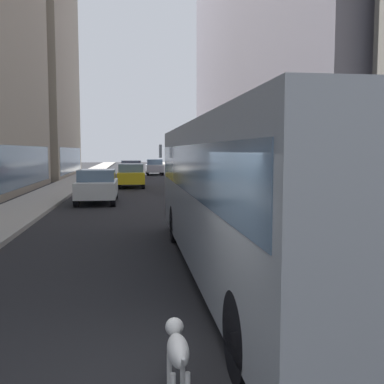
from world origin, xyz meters
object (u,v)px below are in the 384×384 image
Objects in this scene: transit_bus at (249,188)px; car_grey_wagon at (199,179)px; car_yellow_taxi at (131,175)px; dalmatian_dog at (177,349)px; car_red_coupe at (131,169)px; car_white_van at (97,186)px; car_silver_sedan at (154,167)px.

transit_bus is 2.47× the size of car_grey_wagon.
car_yellow_taxi is 4.20× the size of dalmatian_dog.
car_yellow_taxi is 0.92× the size of car_red_coupe.
car_white_van and car_silver_sedan have the same top height.
car_silver_sedan is (4.00, 25.43, -0.00)m from car_white_van.
car_silver_sedan is 4.42× the size of dalmatian_dog.
car_yellow_taxi and car_grey_wagon have the same top height.
transit_bus is at bearing -73.32° from car_white_van.
transit_bus is 38.80m from car_silver_sedan.
car_white_van is 4.18× the size of dalmatian_dog.
car_grey_wagon is at bearing -85.63° from car_silver_sedan.
car_grey_wagon is 16.12m from car_red_coupe.
transit_bus is 13.97m from car_white_van.
car_red_coupe is (-2.40, 33.44, -0.95)m from transit_bus.
car_red_coupe is at bearing 90.00° from car_yellow_taxi.
car_silver_sedan is at bearing 87.49° from dalmatian_dog.
car_silver_sedan is 43.23m from dalmatian_dog.
car_white_van is at bearing 106.68° from transit_bus.
car_yellow_taxi is 16.35m from car_silver_sedan.
car_red_coupe is (-0.00, 10.83, 0.00)m from car_yellow_taxi.
car_yellow_taxi is at bearing -98.44° from car_silver_sedan.
transit_bus is at bearing 66.78° from dalmatian_dog.
car_silver_sedan is 0.96× the size of car_red_coupe.
transit_bus reaches higher than dalmatian_dog.
transit_bus is at bearing -85.90° from car_red_coupe.
car_grey_wagon is (1.60, 17.83, -0.95)m from transit_bus.
dalmatian_dog is at bearing -113.22° from transit_bus.
car_red_coupe is at bearing 94.10° from transit_bus.
car_yellow_taxi is 0.95× the size of car_silver_sedan.
car_white_van and car_grey_wagon have the same top height.
car_red_coupe is (-4.00, 15.61, -0.00)m from car_grey_wagon.
transit_bus reaches higher than car_white_van.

